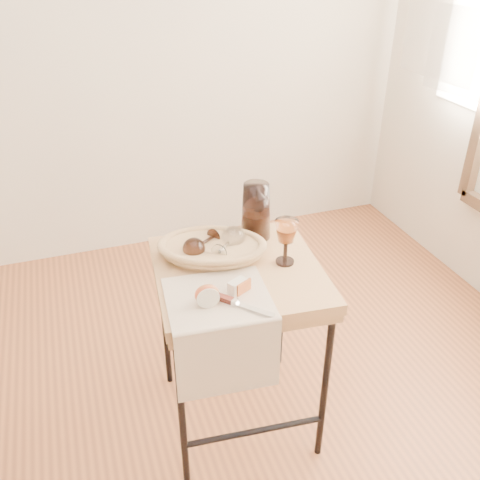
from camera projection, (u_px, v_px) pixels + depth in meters
name	position (u px, v px, depth m)	size (l,w,h in m)	color
wall_back	(78.00, 8.00, 2.55)	(3.60, 0.00, 2.70)	beige
side_table	(238.00, 347.00, 1.95)	(0.55, 0.55, 0.70)	olive
tea_towel	(218.00, 298.00, 1.62)	(0.32, 0.29, 0.01)	beige
bread_basket	(212.00, 250.00, 1.82)	(0.33, 0.23, 0.06)	olive
goblet_lying_a	(203.00, 243.00, 1.81)	(0.13, 0.08, 0.08)	#391F16
goblet_lying_b	(227.00, 244.00, 1.80)	(0.14, 0.08, 0.08)	white
pitcher	(256.00, 211.00, 1.90)	(0.15, 0.23, 0.25)	black
wine_goblet	(286.00, 242.00, 1.76)	(0.08, 0.08, 0.16)	white
apple_half	(207.00, 294.00, 1.58)	(0.07, 0.04, 0.07)	red
apple_wedge	(237.00, 286.00, 1.64)	(0.06, 0.03, 0.04)	beige
table_knife	(237.00, 303.00, 1.58)	(0.22, 0.02, 0.02)	silver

